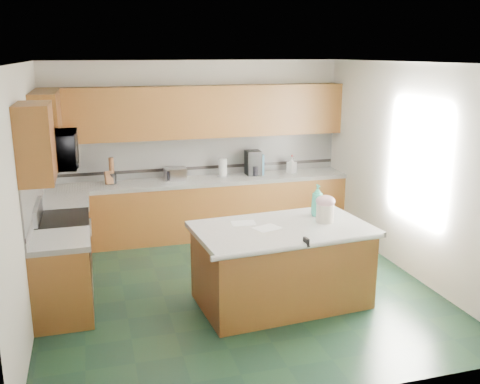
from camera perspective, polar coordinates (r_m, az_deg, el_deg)
name	(u,v)px	position (r m, az deg, el deg)	size (l,w,h in m)	color
floor	(236,287)	(6.70, -0.42, -10.13)	(4.60, 4.60, 0.00)	black
ceiling	(236,63)	(6.08, -0.47, 13.62)	(4.60, 4.60, 0.00)	white
wall_back	(197,148)	(8.47, -4.63, 4.69)	(4.60, 0.04, 2.70)	silver
wall_front	(316,249)	(4.16, 8.11, -6.05)	(4.60, 0.04, 2.70)	silver
wall_left	(24,195)	(6.09, -22.01, -0.31)	(0.04, 4.60, 2.70)	silver
wall_right	(410,170)	(7.21, 17.64, 2.28)	(0.04, 4.60, 2.70)	silver
back_base_cab	(202,210)	(8.37, -4.07, -1.89)	(4.60, 0.60, 0.86)	#3B1C0E
back_countertop	(202,181)	(8.26, -4.13, 1.17)	(4.60, 0.64, 0.06)	white
back_upper_cab	(198,112)	(8.21, -4.46, 8.53)	(4.60, 0.33, 0.78)	#3B1C0E
back_backsplash	(197,156)	(8.46, -4.57, 3.88)	(4.60, 0.02, 0.63)	silver
back_accent_band	(198,168)	(8.49, -4.54, 2.58)	(4.60, 0.01, 0.05)	black
left_base_cab_rear	(67,236)	(7.55, -17.99, -4.46)	(0.60, 0.82, 0.86)	#3B1C0E
left_counter_rear	(64,203)	(7.42, -18.26, -1.10)	(0.64, 0.82, 0.06)	white
left_base_cab_front	(63,281)	(6.12, -18.40, -9.02)	(0.60, 0.72, 0.86)	#3B1C0E
left_counter_front	(59,241)	(5.96, -18.75, -4.96)	(0.64, 0.72, 0.06)	white
left_backsplash	(33,193)	(6.64, -21.19, -0.07)	(0.02, 2.30, 0.63)	silver
left_accent_band	(35,209)	(6.69, -20.98, -1.68)	(0.01, 2.30, 0.05)	black
left_upper_cab_rear	(47,122)	(7.36, -19.94, 7.00)	(0.33, 1.09, 0.78)	#3B1C0E
left_upper_cab_front	(36,143)	(5.72, -20.96, 4.94)	(0.33, 0.72, 0.78)	#3B1C0E
range_body	(65,256)	(6.80, -18.18, -6.50)	(0.60, 0.76, 0.88)	#B7B7BC
range_oven_door	(90,257)	(6.81, -15.71, -6.65)	(0.02, 0.68, 0.55)	black
range_cooktop	(62,219)	(6.66, -18.50, -2.80)	(0.62, 0.78, 0.04)	black
range_handle	(90,227)	(6.68, -15.67, -3.59)	(0.02, 0.02, 0.66)	#B7B7BC
range_backguard	(37,211)	(6.64, -20.81, -1.95)	(0.06, 0.76, 0.18)	#B7B7BC
microwave	(55,150)	(6.47, -19.09, 4.26)	(0.73, 0.50, 0.41)	#B7B7BC
island_base	(281,267)	(6.19, 4.45, -8.01)	(1.85, 1.06, 0.86)	#3B1C0E
island_top	(282,229)	(6.03, 4.53, -3.97)	(1.95, 1.16, 0.06)	white
island_bullnose	(302,247)	(5.52, 6.62, -5.80)	(0.06, 0.06, 1.95)	white
treat_jar	(325,213)	(6.21, 9.05, -2.22)	(0.20, 0.20, 0.21)	beige
treat_jar_lid	(325,201)	(6.17, 9.10, -0.98)	(0.22, 0.22, 0.14)	#D19CA5
treat_jar_knob	(326,197)	(6.16, 9.12, -0.55)	(0.03, 0.03, 0.07)	tan
treat_jar_knob_end_l	(323,197)	(6.14, 8.81, -0.58)	(0.04, 0.04, 0.04)	tan
treat_jar_knob_end_r	(329,197)	(6.18, 9.43, -0.53)	(0.04, 0.04, 0.04)	tan
soap_bottle_island	(317,200)	(6.41, 8.25, -0.88)	(0.15, 0.15, 0.38)	#3BB397
paper_sheet_a	(267,228)	(5.96, 2.90, -3.84)	(0.28, 0.21, 0.00)	white
paper_sheet_b	(244,223)	(6.12, 0.39, -3.33)	(0.27, 0.20, 0.00)	white
clamp_body	(306,242)	(5.54, 7.07, -5.29)	(0.03, 0.09, 0.08)	black
clamp_handle	(308,245)	(5.50, 7.29, -5.67)	(0.01, 0.01, 0.07)	black
knife_block	(109,178)	(8.12, -13.83, 1.47)	(0.11, 0.09, 0.19)	#472814
utensil_crock	(112,178)	(8.15, -13.48, 1.42)	(0.13, 0.13, 0.16)	black
utensil_bundle	(111,165)	(8.11, -13.57, 2.77)	(0.07, 0.07, 0.23)	#472814
toaster_oven	(175,174)	(8.21, -6.91, 1.92)	(0.33, 0.22, 0.19)	#B7B7BC
toaster_oven_door	(176,175)	(8.11, -6.80, 1.76)	(0.29, 0.01, 0.15)	black
paper_towel	(223,168)	(8.39, -1.84, 2.62)	(0.13, 0.13, 0.28)	white
paper_towel_base	(223,176)	(8.42, -1.83, 1.74)	(0.19, 0.19, 0.01)	#B7B7BC
water_jug	(258,165)	(8.50, 1.96, 2.92)	(0.20, 0.20, 0.32)	#57A0CB
water_jug_neck	(258,153)	(8.47, 1.97, 4.14)	(0.09, 0.09, 0.05)	#57A0CB
coffee_maker	(253,163)	(8.49, 1.41, 3.14)	(0.23, 0.25, 0.39)	black
coffee_carafe	(254,171)	(8.46, 1.52, 2.30)	(0.16, 0.16, 0.16)	black
soap_bottle_back	(292,165)	(8.69, 5.54, 2.91)	(0.12, 0.12, 0.26)	white
soap_back_cap	(292,156)	(8.66, 5.56, 3.86)	(0.02, 0.02, 0.03)	red
window_light_proxy	(418,161)	(7.00, 18.42, 3.12)	(0.02, 1.40, 1.10)	white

